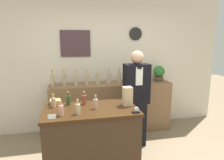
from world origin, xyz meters
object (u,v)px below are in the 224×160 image
potted_plant (159,73)px  paper_bag (127,96)px  tape_dispenser (136,111)px  shopkeeper (136,99)px

potted_plant → paper_bag: bearing=-130.7°
potted_plant → tape_dispenser: potted_plant is taller
paper_bag → tape_dispenser: paper_bag is taller
potted_plant → paper_bag: size_ratio=1.21×
shopkeeper → paper_bag: size_ratio=6.36×
potted_plant → tape_dispenser: 1.83m
potted_plant → paper_bag: potted_plant is taller
tape_dispenser → potted_plant: bearing=56.2°
paper_bag → tape_dispenser: (0.02, -0.31, -0.11)m
potted_plant → shopkeeper: bearing=-138.1°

